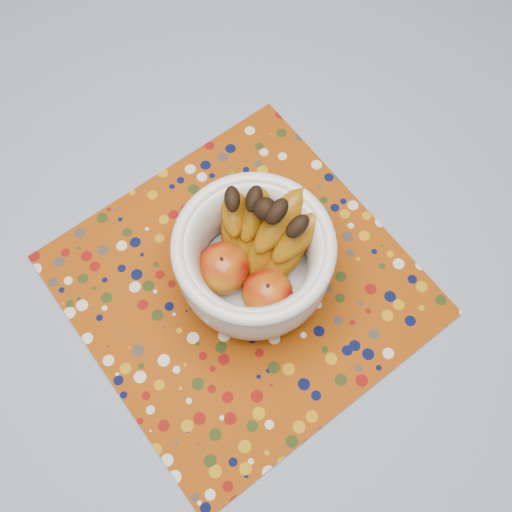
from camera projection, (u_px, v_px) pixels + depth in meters
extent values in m
plane|color=#2D2826|center=(260.00, 346.00, 1.60)|extent=(4.00, 4.00, 0.00)
cube|color=brown|center=(263.00, 235.00, 0.93)|extent=(1.20, 1.20, 0.04)
cylinder|color=brown|center=(212.00, 34.00, 1.55)|extent=(0.06, 0.06, 0.71)
cube|color=slate|center=(263.00, 228.00, 0.90)|extent=(1.32, 1.32, 0.01)
cube|color=#803407|center=(241.00, 285.00, 0.86)|extent=(0.56, 0.56, 0.00)
cylinder|color=silver|center=(254.00, 277.00, 0.86)|extent=(0.11, 0.11, 0.01)
cylinder|color=silver|center=(254.00, 274.00, 0.85)|extent=(0.16, 0.16, 0.01)
torus|color=silver|center=(254.00, 246.00, 0.75)|extent=(0.21, 0.21, 0.02)
ellipsoid|color=#6C0904|center=(223.00, 268.00, 0.81)|extent=(0.07, 0.07, 0.07)
ellipsoid|color=#6C0904|center=(267.00, 294.00, 0.80)|extent=(0.07, 0.07, 0.06)
sphere|color=black|center=(265.00, 209.00, 0.75)|extent=(0.03, 0.03, 0.03)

